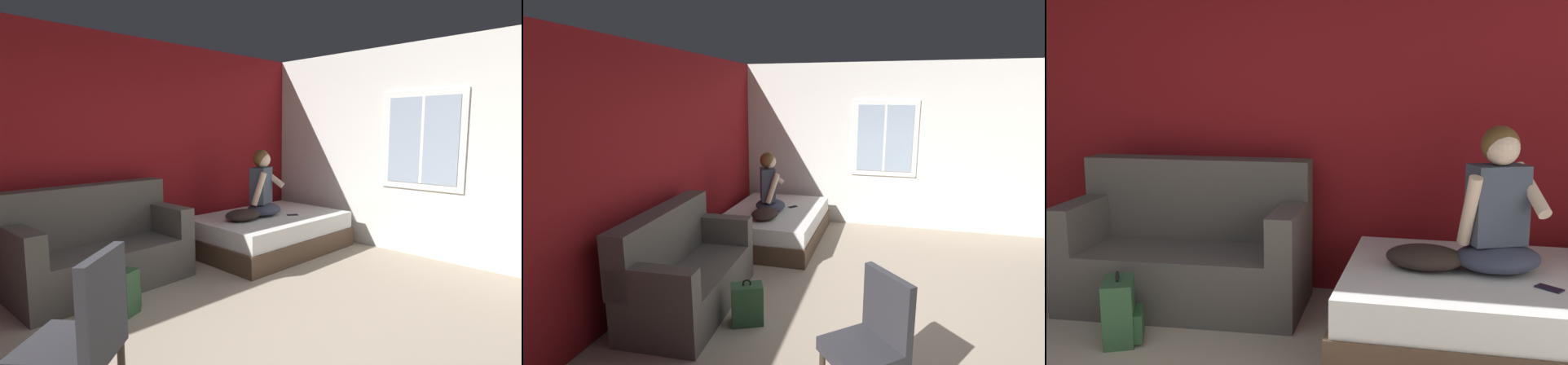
{
  "view_description": "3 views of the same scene",
  "coord_description": "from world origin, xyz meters",
  "views": [
    {
      "loc": [
        -1.95,
        -1.75,
        1.6
      ],
      "look_at": [
        1.35,
        1.52,
        1.01
      ],
      "focal_mm": 28.0,
      "sensor_mm": 36.0,
      "label": 1
    },
    {
      "loc": [
        -3.76,
        0.27,
        2.16
      ],
      "look_at": [
        0.99,
        1.54,
        1.11
      ],
      "focal_mm": 28.0,
      "sensor_mm": 36.0,
      "label": 2
    },
    {
      "loc": [
        1.53,
        -1.72,
        1.64
      ],
      "look_at": [
        0.76,
        1.7,
        1.03
      ],
      "focal_mm": 42.0,
      "sensor_mm": 36.0,
      "label": 3
    }
  ],
  "objects": [
    {
      "name": "person_seated",
      "position": [
        1.87,
        2.01,
        0.84
      ],
      "size": [
        0.65,
        0.61,
        0.88
      ],
      "color": "#383D51",
      "rests_on": "bed"
    },
    {
      "name": "throw_pillow",
      "position": [
        1.45,
        1.94,
        0.55
      ],
      "size": [
        0.51,
        0.39,
        0.14
      ],
      "primitive_type": "ellipsoid",
      "rotation": [
        0.0,
        0.0,
        -0.07
      ],
      "color": "#2D231E",
      "rests_on": "bed"
    },
    {
      "name": "backpack",
      "position": [
        -0.39,
        1.54,
        0.19
      ],
      "size": [
        0.32,
        0.35,
        0.46
      ],
      "color": "#2D5133",
      "rests_on": "ground"
    },
    {
      "name": "wall_back_accent",
      "position": [
        0.0,
        2.85,
        1.35
      ],
      "size": [
        11.18,
        0.16,
        2.7
      ],
      "primitive_type": "cube",
      "color": "maroon",
      "rests_on": "ground"
    },
    {
      "name": "couch",
      "position": [
        -0.24,
        2.28,
        0.39
      ],
      "size": [
        1.74,
        0.91,
        1.04
      ],
      "color": "#514C47",
      "rests_on": "ground"
    },
    {
      "name": "cell_phone",
      "position": [
        2.13,
        1.71,
        0.48
      ],
      "size": [
        0.16,
        0.14,
        0.01
      ],
      "primitive_type": "cube",
      "rotation": [
        0.0,
        0.0,
        0.92
      ],
      "color": "black",
      "rests_on": "bed"
    },
    {
      "name": "bed",
      "position": [
        1.93,
        1.95,
        0.24
      ],
      "size": [
        1.98,
        1.38,
        0.48
      ],
      "color": "#4C3828",
      "rests_on": "ground"
    }
  ]
}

